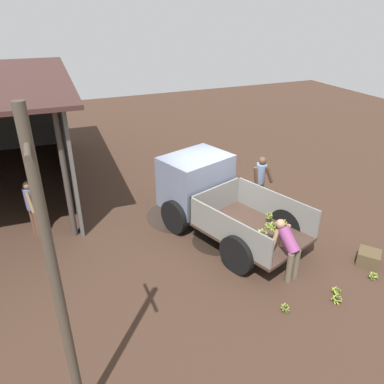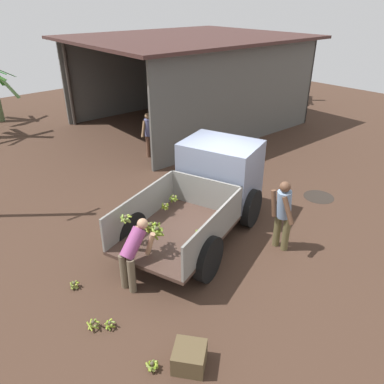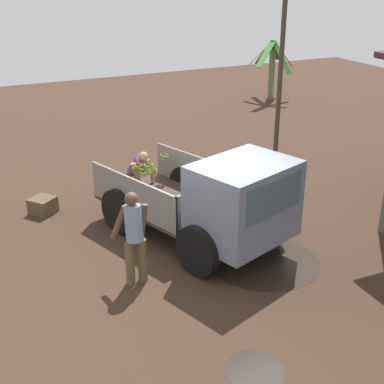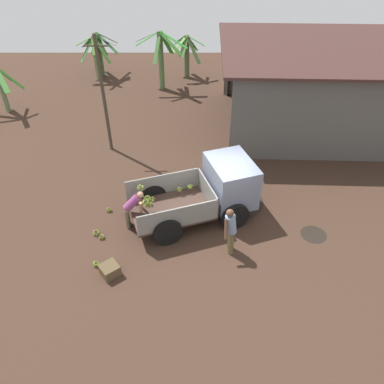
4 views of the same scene
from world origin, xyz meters
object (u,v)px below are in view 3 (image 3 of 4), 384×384
at_px(utility_pole, 281,67).
at_px(banana_bunch_on_ground_0, 53,199).
at_px(banana_bunch_on_ground_3, 150,181).
at_px(person_foreground_visitor, 134,234).
at_px(banana_bunch_on_ground_2, 99,189).
at_px(person_worker_loading, 137,172).
at_px(cargo_truck, 225,203).
at_px(banana_bunch_on_ground_1, 104,185).
at_px(wooden_crate_0, 43,205).

distance_m(utility_pole, banana_bunch_on_ground_0, 7.35).
bearing_deg(banana_bunch_on_ground_3, banana_bunch_on_ground_0, -88.68).
distance_m(person_foreground_visitor, banana_bunch_on_ground_2, 4.33).
xyz_separation_m(person_worker_loading, banana_bunch_on_ground_2, (-1.02, -0.68, -0.72)).
bearing_deg(cargo_truck, utility_pole, 118.08).
bearing_deg(banana_bunch_on_ground_1, utility_pole, 94.21).
xyz_separation_m(cargo_truck, wooden_crate_0, (-3.37, -2.94, -0.88)).
bearing_deg(person_worker_loading, banana_bunch_on_ground_0, -129.19).
relative_size(person_worker_loading, banana_bunch_on_ground_2, 7.45).
bearing_deg(cargo_truck, person_worker_loading, 175.80).
bearing_deg(wooden_crate_0, banana_bunch_on_ground_3, 100.77).
bearing_deg(banana_bunch_on_ground_1, wooden_crate_0, -65.46).
relative_size(person_worker_loading, banana_bunch_on_ground_3, 7.19).
bearing_deg(banana_bunch_on_ground_0, person_worker_loading, 62.76).
bearing_deg(banana_bunch_on_ground_2, person_foreground_visitor, -7.36).
height_order(person_foreground_visitor, wooden_crate_0, person_foreground_visitor).
bearing_deg(banana_bunch_on_ground_3, person_foreground_visitor, -24.56).
height_order(utility_pole, person_foreground_visitor, utility_pole).
height_order(utility_pole, banana_bunch_on_ground_0, utility_pole).
height_order(cargo_truck, banana_bunch_on_ground_1, cargo_truck).
bearing_deg(wooden_crate_0, person_worker_loading, 78.00).
xyz_separation_m(banana_bunch_on_ground_2, banana_bunch_on_ground_3, (0.00, 1.38, -0.01)).
height_order(banana_bunch_on_ground_2, banana_bunch_on_ground_3, banana_bunch_on_ground_2).
bearing_deg(banana_bunch_on_ground_2, banana_bunch_on_ground_3, 89.88).
bearing_deg(person_foreground_visitor, person_worker_loading, -22.27).
distance_m(person_worker_loading, banana_bunch_on_ground_3, 1.43).
distance_m(banana_bunch_on_ground_1, banana_bunch_on_ground_2, 0.29).
relative_size(cargo_truck, utility_pole, 0.92).
bearing_deg(banana_bunch_on_ground_0, banana_bunch_on_ground_1, 101.76).
height_order(person_foreground_visitor, person_worker_loading, person_foreground_visitor).
xyz_separation_m(person_foreground_visitor, banana_bunch_on_ground_0, (-4.15, -0.63, -0.87)).
relative_size(banana_bunch_on_ground_0, wooden_crate_0, 0.43).
bearing_deg(person_foreground_visitor, banana_bunch_on_ground_0, 7.29).
xyz_separation_m(person_foreground_visitor, person_worker_loading, (-3.20, 1.22, -0.15)).
distance_m(person_worker_loading, banana_bunch_on_ground_0, 2.20).
relative_size(utility_pole, person_worker_loading, 3.59).
height_order(banana_bunch_on_ground_2, wooden_crate_0, wooden_crate_0).
xyz_separation_m(cargo_truck, banana_bunch_on_ground_3, (-3.92, -0.05, -0.97)).
bearing_deg(wooden_crate_0, cargo_truck, 41.06).
bearing_deg(wooden_crate_0, banana_bunch_on_ground_1, 114.54).
distance_m(banana_bunch_on_ground_1, banana_bunch_on_ground_3, 1.21).
bearing_deg(person_worker_loading, wooden_crate_0, -113.94).
xyz_separation_m(banana_bunch_on_ground_0, banana_bunch_on_ground_2, (-0.06, 1.18, 0.00)).
distance_m(banana_bunch_on_ground_1, wooden_crate_0, 1.87).
distance_m(cargo_truck, banana_bunch_on_ground_3, 4.04).
xyz_separation_m(person_foreground_visitor, wooden_crate_0, (-3.66, -0.96, -0.78)).
relative_size(cargo_truck, wooden_crate_0, 9.07).
bearing_deg(banana_bunch_on_ground_1, banana_bunch_on_ground_3, 79.27).
xyz_separation_m(banana_bunch_on_ground_1, banana_bunch_on_ground_3, (0.23, 1.19, -0.01)).
distance_m(utility_pole, wooden_crate_0, 7.69).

